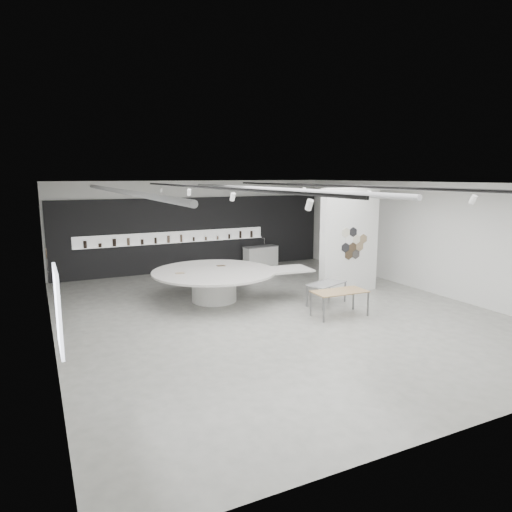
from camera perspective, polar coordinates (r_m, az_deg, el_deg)
name	(u,v)px	position (r m, az deg, el deg)	size (l,w,h in m)	color
room	(271,243)	(13.22, 1.84, 1.60)	(12.02, 14.02, 3.82)	#97978F
back_wall_display	(195,234)	(19.64, -7.63, 2.72)	(11.80, 0.27, 3.10)	black
partition_column	(349,241)	(16.02, 11.59, 1.89)	(2.20, 0.38, 3.60)	white
display_island	(217,281)	(14.76, -4.93, -3.13)	(5.21, 4.28, 1.02)	white
sample_table_wood	(340,293)	(13.37, 10.42, -4.55)	(1.60, 0.84, 0.74)	#9B7950
sample_table_stone	(327,285)	(14.49, 8.82, -3.58)	(1.49, 1.12, 0.69)	gray
kitchen_counter	(261,256)	(20.52, 0.58, 0.02)	(1.61, 0.75, 1.23)	white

